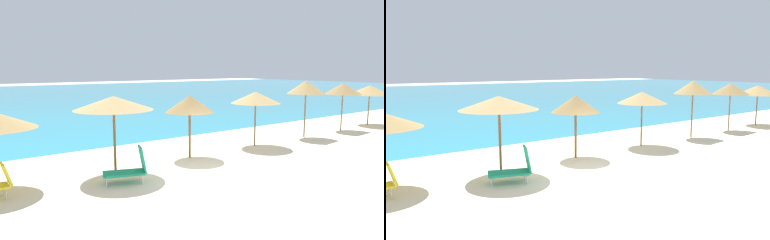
# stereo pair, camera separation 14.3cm
# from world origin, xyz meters

# --- Properties ---
(ground_plane) EXTENTS (160.00, 160.00, 0.00)m
(ground_plane) POSITION_xyz_m (0.00, 0.00, 0.00)
(ground_plane) COLOR beige
(sea_water) EXTENTS (160.00, 63.74, 0.01)m
(sea_water) POSITION_xyz_m (0.00, 38.19, 0.00)
(sea_water) COLOR teal
(sea_water) RESTS_ON ground_plane
(beach_umbrella_4) EXTENTS (2.68, 2.68, 2.71)m
(beach_umbrella_4) POSITION_xyz_m (-2.65, 2.08, 2.47)
(beach_umbrella_4) COLOR brown
(beach_umbrella_4) RESTS_ON ground_plane
(beach_umbrella_5) EXTENTS (1.98, 1.98, 2.55)m
(beach_umbrella_5) POSITION_xyz_m (0.82, 2.50, 2.20)
(beach_umbrella_5) COLOR brown
(beach_umbrella_5) RESTS_ON ground_plane
(beach_umbrella_6) EXTENTS (2.29, 2.29, 2.54)m
(beach_umbrella_6) POSITION_xyz_m (4.61, 2.49, 2.27)
(beach_umbrella_6) COLOR brown
(beach_umbrella_6) RESTS_ON ground_plane
(beach_umbrella_7) EXTENTS (1.95, 1.95, 2.98)m
(beach_umbrella_7) POSITION_xyz_m (8.27, 2.42, 2.63)
(beach_umbrella_7) COLOR brown
(beach_umbrella_7) RESTS_ON ground_plane
(beach_umbrella_8) EXTENTS (2.08, 2.08, 2.76)m
(beach_umbrella_8) POSITION_xyz_m (11.77, 2.43, 2.43)
(beach_umbrella_8) COLOR brown
(beach_umbrella_8) RESTS_ON ground_plane
(beach_umbrella_9) EXTENTS (2.58, 2.58, 2.52)m
(beach_umbrella_9) POSITION_xyz_m (15.15, 2.60, 2.22)
(beach_umbrella_9) COLOR brown
(beach_umbrella_9) RESTS_ON ground_plane
(lounge_chair_1) EXTENTS (1.50, 1.11, 1.16)m
(lounge_chair_1) POSITION_xyz_m (-2.64, 1.01, 0.47)
(lounge_chair_1) COLOR #199972
(lounge_chair_1) RESTS_ON ground_plane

